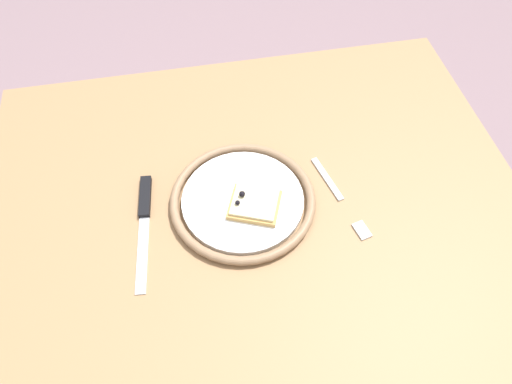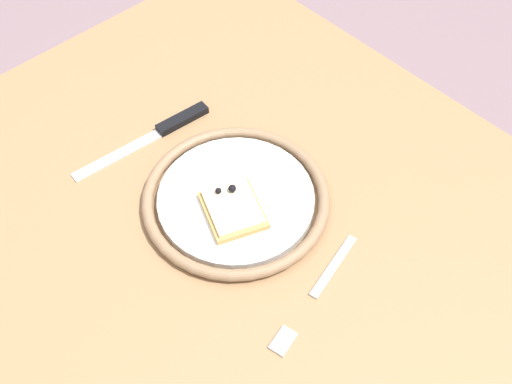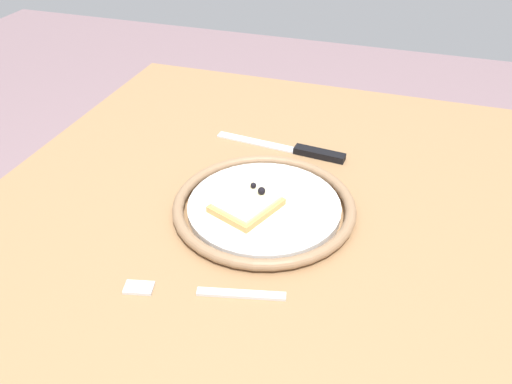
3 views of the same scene
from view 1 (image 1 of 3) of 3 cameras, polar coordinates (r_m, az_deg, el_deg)
ground_plane at (r=1.59m, az=0.22°, el=-17.58°), size 6.00×6.00×0.00m
dining_table at (r=0.97m, az=0.34°, el=-4.95°), size 1.02×0.84×0.78m
plate at (r=0.88m, az=-1.60°, el=-0.97°), size 0.27×0.27×0.02m
pizza_slice_near at (r=0.86m, az=-0.20°, el=-1.45°), size 0.11×0.10×0.03m
knife at (r=0.90m, az=-13.26°, el=-2.29°), size 0.04×0.24×0.01m
fork at (r=0.91m, az=10.00°, el=-0.61°), size 0.06×0.20×0.00m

